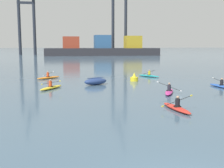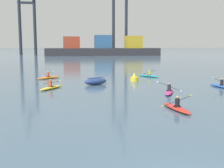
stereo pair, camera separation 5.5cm
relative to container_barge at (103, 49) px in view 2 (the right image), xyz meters
The scene contains 11 objects.
container_barge is the anchor object (origin of this frame).
gantry_crane_west 33.67m from the container_barge, 162.74° to the left, with size 7.00×16.89×31.14m.
gantry_crane_west_mid 20.00m from the container_barge, 42.28° to the left, with size 6.57×17.55×38.20m.
capsized_dinghy 82.81m from the container_barge, 97.95° to the right, with size 2.82×2.09×0.76m.
channel_buoy 79.97m from the container_barge, 94.83° to the right, with size 0.90×0.90×1.00m.
kayak_blue 85.97m from the container_barge, 89.66° to the right, with size 2.15×3.45×1.07m.
kayak_teal 75.75m from the container_barge, 92.86° to the right, with size 2.43×3.14×0.95m.
kayak_magenta 88.63m from the container_barge, 93.72° to the right, with size 2.01×3.34×1.05m.
kayak_red 94.96m from the container_barge, 94.56° to the right, with size 2.21×3.45×0.98m.
kayak_yellow 85.78m from the container_barge, 100.71° to the right, with size 2.31×3.20×0.95m.
kayak_orange 77.52m from the container_barge, 102.40° to the right, with size 2.98×2.66×1.00m.
Camera 2 is at (-3.29, -7.16, 4.17)m, focal length 46.20 mm.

